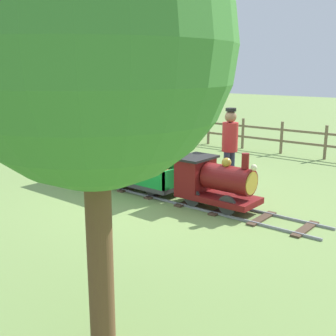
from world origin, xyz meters
name	(u,v)px	position (x,y,z in m)	size (l,w,h in m)	color
ground_plane	(165,196)	(0.00, 0.00, 0.00)	(60.00, 60.00, 0.00)	#75934C
track	(160,194)	(0.00, -0.12, 0.02)	(0.77, 6.40, 0.04)	gray
locomotive	(213,180)	(0.00, 1.08, 0.48)	(0.73, 1.45, 0.99)	maroon
passenger_car	(126,166)	(0.00, -1.02, 0.42)	(0.83, 2.70, 0.97)	#3F3F3F
conductor_person	(230,143)	(-1.01, 0.77, 0.96)	(0.30, 0.30, 1.62)	#282D47
oak_tree_near	(170,67)	(-4.23, -3.33, 2.38)	(1.83, 1.83, 3.35)	#4C3823
oak_tree_far	(92,47)	(3.75, 2.47, 2.49)	(2.12, 2.12, 3.56)	brown
fence_section	(282,137)	(-5.22, -0.12, 0.48)	(0.08, 7.48, 0.90)	#756047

